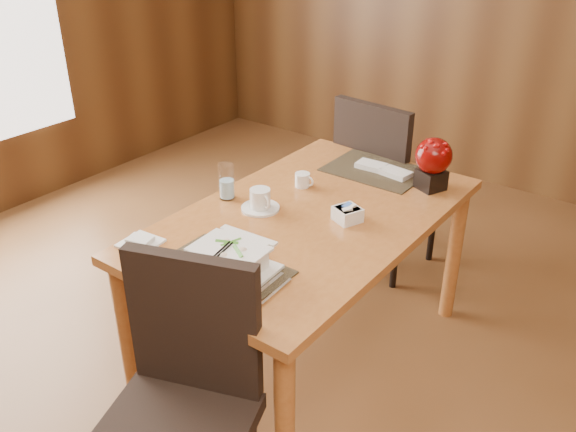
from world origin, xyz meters
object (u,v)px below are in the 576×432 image
Objects in this scene: berry_decor at (433,160)px; coffee_cup at (260,201)px; water_glass at (227,181)px; soup_setting at (230,262)px; sugar_caddy at (347,214)px; near_chair at (182,393)px; far_chair at (381,178)px; creamer_jug at (302,180)px; dining_table at (309,234)px; bread_plate at (140,243)px.

coffee_cup is at bearing -128.22° from berry_decor.
soup_setting is at bearing -47.33° from water_glass.
sugar_caddy is 0.10× the size of near_chair.
far_chair is at bearing 140.91° from berry_decor.
soup_setting reaches higher than creamer_jug.
near_chair is at bearing -90.20° from sugar_caddy.
berry_decor reaches higher than soup_setting.
near_chair is (0.52, -0.81, -0.28)m from water_glass.
dining_table is 1.53× the size of near_chair.
bread_plate is 0.14× the size of far_chair.
creamer_jug is 0.58m from berry_decor.
coffee_cup is (-0.19, -0.09, 0.14)m from dining_table.
soup_setting is 0.51m from coffee_cup.
far_chair is at bearing 79.18° from near_chair.
soup_setting is 0.59m from sugar_caddy.
soup_setting is 1.20× the size of berry_decor.
creamer_jug is 0.37m from sugar_caddy.
bread_plate is (-0.41, -0.04, -0.05)m from soup_setting.
sugar_caddy is at bearing 14.36° from water_glass.
coffee_cup is (-0.23, 0.45, -0.02)m from soup_setting.
water_glass is at bearing -165.64° from sugar_caddy.
near_chair is (0.34, -0.81, -0.24)m from coffee_cup.
near_chair is (0.52, -0.32, -0.20)m from bread_plate.
berry_decor reaches higher than bread_plate.
creamer_jug is at bearing 86.93° from near_chair.
berry_decor is at bearing 35.36° from creamer_jug.
coffee_cup is 0.79m from berry_decor.
water_glass is 1.15× the size of bread_plate.
soup_setting is at bearing -101.03° from sugar_caddy.
creamer_jug is 0.36× the size of berry_decor.
berry_decor is 0.63m from far_chair.
water_glass is 0.16× the size of far_chair.
berry_decor is 1.30m from bread_plate.
bread_plate is (-0.18, -0.49, -0.03)m from coffee_cup.
soup_setting is 0.77m from creamer_jug.
dining_table is 5.23× the size of soup_setting.
far_chair reaches higher than coffee_cup.
sugar_caddy is (0.11, 0.58, -0.03)m from soup_setting.
water_glass reaches higher than dining_table.
coffee_cup is at bearing 0.99° from water_glass.
creamer_jug is (0.01, 0.29, -0.01)m from coffee_cup.
near_chair is (-0.14, -1.43, -0.33)m from berry_decor.
soup_setting is 2.97× the size of sugar_caddy.
far_chair is (-0.13, 0.86, -0.09)m from dining_table.
creamer_jug is 0.09× the size of far_chair.
sugar_caddy is 0.82m from bread_plate.
sugar_caddy is (0.16, 0.04, 0.13)m from dining_table.
berry_decor is 1.73× the size of bread_plate.
bread_plate is (-0.19, -0.78, -0.03)m from creamer_jug.
water_glass is 1.83× the size of creamer_jug.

